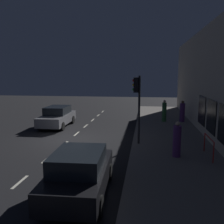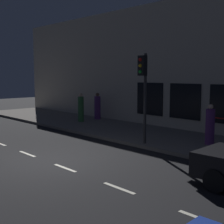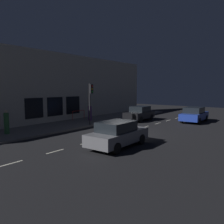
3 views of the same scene
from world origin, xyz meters
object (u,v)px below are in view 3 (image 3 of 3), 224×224
traffic_light (90,96)px  parked_car_2 (118,134)px  parked_car_1 (140,113)px  pedestrian_0 (90,113)px  parked_car_0 (194,115)px  pedestrian_1 (6,123)px

traffic_light → parked_car_2: bearing=144.9°
parked_car_1 → pedestrian_0: 5.50m
parked_car_0 → pedestrian_0: bearing=-145.3°
parked_car_0 → parked_car_2: same height
parked_car_0 → parked_car_1: same height
parked_car_2 → pedestrian_1: (8.48, 2.51, 0.20)m
parked_car_1 → parked_car_2: (-4.75, 10.64, 0.00)m
pedestrian_1 → parked_car_0: bearing=-1.9°
traffic_light → parked_car_2: size_ratio=0.87×
parked_car_1 → parked_car_2: bearing=111.9°
parked_car_2 → parked_car_0: bearing=87.0°
pedestrian_1 → parked_car_1: bearing=11.8°
parked_car_0 → parked_car_1: bearing=-155.8°
parked_car_1 → pedestrian_0: pedestrian_0 is taller
parked_car_0 → pedestrian_1: bearing=-121.6°
parked_car_0 → pedestrian_0: pedestrian_0 is taller
parked_car_0 → parked_car_2: size_ratio=1.03×
parked_car_0 → parked_car_1: size_ratio=1.11×
parked_car_1 → pedestrian_1: pedestrian_1 is taller
traffic_light → parked_car_1: bearing=-105.4°
pedestrian_1 → parked_car_2: bearing=-45.9°
parked_car_1 → parked_car_0: bearing=-155.8°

